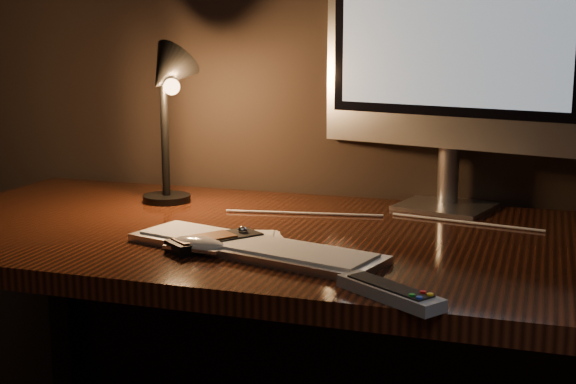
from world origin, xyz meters
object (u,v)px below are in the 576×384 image
(mouse, at_px, (197,247))
(media_remote, at_px, (215,241))
(monitor, at_px, (451,41))
(tv_remote, at_px, (390,292))
(desk_lamp, at_px, (167,95))
(desk, at_px, (303,285))
(keyboard, at_px, (254,247))

(mouse, relative_size, media_remote, 0.61)
(monitor, xyz_separation_m, media_remote, (-0.36, -0.46, -0.36))
(tv_remote, bearing_deg, desk_lamp, 175.11)
(desk, distance_m, desk_lamp, 0.52)
(keyboard, bearing_deg, media_remote, -168.14)
(desk, xyz_separation_m, desk_lamp, (-0.34, 0.08, 0.38))
(monitor, relative_size, mouse, 5.78)
(mouse, bearing_deg, desk, 71.96)
(desk, distance_m, keyboard, 0.27)
(monitor, xyz_separation_m, tv_remote, (0.00, -0.65, -0.36))
(monitor, height_order, keyboard, monitor)
(monitor, distance_m, mouse, 0.72)
(media_remote, distance_m, tv_remote, 0.40)
(monitor, distance_m, desk_lamp, 0.63)
(desk, bearing_deg, media_remote, -114.23)
(media_remote, xyz_separation_m, desk_lamp, (-0.24, 0.31, 0.24))
(desk_lamp, bearing_deg, mouse, -57.81)
(monitor, xyz_separation_m, desk_lamp, (-0.60, -0.16, -0.12))
(media_remote, bearing_deg, tv_remote, -79.83)
(desk, bearing_deg, desk_lamp, 166.14)
(media_remote, bearing_deg, desk_lamp, 75.65)
(mouse, distance_m, tv_remote, 0.40)
(monitor, bearing_deg, desk, -121.70)
(monitor, relative_size, keyboard, 1.28)
(desk_lamp, bearing_deg, monitor, 14.00)
(mouse, bearing_deg, keyboard, 27.35)
(mouse, bearing_deg, desk_lamp, 128.61)
(keyboard, relative_size, tv_remote, 2.72)
(desk_lamp, bearing_deg, tv_remote, -40.00)
(tv_remote, relative_size, desk_lamp, 0.48)
(desk, xyz_separation_m, monitor, (0.26, 0.24, 0.50))
(monitor, height_order, desk_lamp, monitor)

